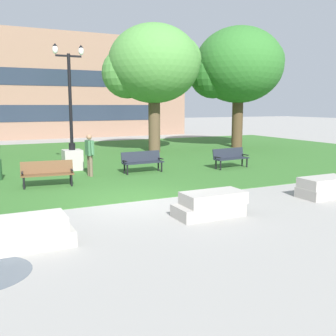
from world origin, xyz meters
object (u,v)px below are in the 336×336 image
lamp_post_left (72,146)px  park_bench_near_right (230,157)px  person_bystander_near_lawn (90,153)px  concrete_block_center (26,233)px  park_bench_far_right (142,160)px  concrete_block_right (326,187)px  park_bench_near_left (47,172)px  concrete_block_left (211,204)px

lamp_post_left → park_bench_near_right: bearing=-21.6°
lamp_post_left → person_bystander_near_lawn: size_ratio=3.18×
concrete_block_center → park_bench_near_right: 11.71m
park_bench_near_right → park_bench_far_right: bearing=171.3°
concrete_block_right → park_bench_near_right: bearing=84.3°
park_bench_near_left → lamp_post_left: 3.67m
park_bench_near_left → park_bench_near_right: bearing=4.2°
concrete_block_center → person_bystander_near_lawn: 8.09m
park_bench_near_left → park_bench_near_right: same height
park_bench_near_left → park_bench_near_right: 8.28m
park_bench_near_left → park_bench_far_right: size_ratio=1.02×
park_bench_near_left → park_bench_near_right: (8.25, 0.61, 0.00)m
concrete_block_right → person_bystander_near_lawn: person_bystander_near_lawn is taller
concrete_block_right → concrete_block_center: bearing=-176.6°
concrete_block_center → park_bench_far_right: park_bench_far_right is taller
concrete_block_left → person_bystander_near_lawn: size_ratio=1.10×
concrete_block_right → park_bench_near_left: size_ratio=0.97×
lamp_post_left → concrete_block_center: bearing=-108.0°
concrete_block_center → concrete_block_right: bearing=3.4°
concrete_block_left → park_bench_near_right: bearing=51.4°
park_bench_near_right → person_bystander_near_lawn: person_bystander_near_lawn is taller
park_bench_near_left → lamp_post_left: size_ratio=0.34×
concrete_block_center → concrete_block_right: same height
park_bench_far_right → lamp_post_left: size_ratio=0.33×
park_bench_near_left → concrete_block_center: bearing=-103.1°
lamp_post_left → park_bench_far_right: bearing=-38.3°
concrete_block_left → person_bystander_near_lawn: (-1.33, 7.04, 0.68)m
park_bench_near_right → person_bystander_near_lawn: bearing=173.4°
concrete_block_right → park_bench_near_right: 6.12m
park_bench_near_left → park_bench_far_right: same height
concrete_block_left → park_bench_near_right: park_bench_near_right is taller
concrete_block_left → person_bystander_near_lawn: person_bystander_near_lawn is taller
park_bench_near_right → person_bystander_near_lawn: 6.42m
concrete_block_left → lamp_post_left: size_ratio=0.34×
person_bystander_near_lawn → concrete_block_right: bearing=-49.8°
concrete_block_center → park_bench_near_left: park_bench_near_left is taller
park_bench_near_right → park_bench_far_right: 4.16m
concrete_block_left → lamp_post_left: bearing=100.2°
concrete_block_center → park_bench_near_right: park_bench_near_right is taller
park_bench_near_left → concrete_block_right: bearing=-35.6°
park_bench_far_right → concrete_block_right: bearing=-62.4°
concrete_block_center → person_bystander_near_lawn: (3.29, 7.35, 0.68)m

